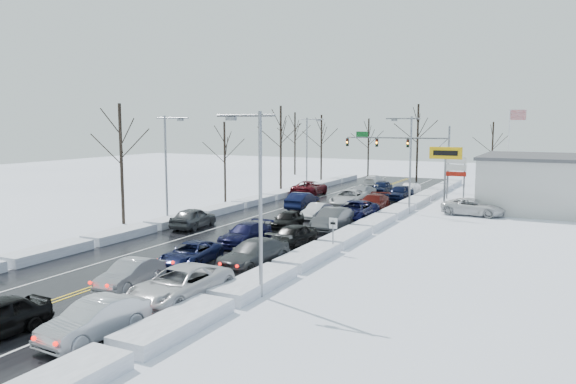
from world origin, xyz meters
The scene contains 45 objects.
ground centered at (0.00, 0.00, 0.00)m, with size 160.00×160.00×0.00m, color white.
road_surface centered at (0.00, 2.00, 0.01)m, with size 14.00×84.00×0.01m, color black.
snow_bank_left centered at (-7.60, 2.00, 0.00)m, with size 1.89×72.00×0.63m, color white.
snow_bank_right centered at (7.60, 2.00, 0.00)m, with size 1.89×72.00×0.63m, color white.
traffic_signal_mast centered at (3.45, 27.99, 5.48)m, with size 13.28×0.39×8.00m.
tires_plus_sign centered at (10.50, 15.99, 4.99)m, with size 3.20×0.34×6.00m.
used_vehicles_sign centered at (10.50, 22.00, 3.32)m, with size 2.20×0.22×4.65m.
speed_limit_sign centered at (8.20, -8.00, 1.63)m, with size 0.55×0.09×2.35m.
flagpole centered at (15.17, 30.00, 5.93)m, with size 1.87×1.20×10.00m.
streetlight_se centered at (8.30, -18.00, 5.31)m, with size 3.20×0.25×9.00m.
streetlight_ne centered at (8.30, 10.00, 5.31)m, with size 3.20×0.25×9.00m.
streetlight_sw centered at (-8.30, -4.00, 5.31)m, with size 3.20×0.25×9.00m.
streetlight_nw centered at (-8.30, 24.00, 5.31)m, with size 3.20×0.25×9.00m.
tree_left_b centered at (-11.50, -6.00, 6.99)m, with size 4.00×4.00×10.00m.
tree_left_c centered at (-10.50, 8.00, 5.94)m, with size 3.40×3.40×8.50m.
tree_left_d centered at (-11.20, 22.00, 7.33)m, with size 4.20×4.20×10.50m.
tree_left_e centered at (-10.80, 34.00, 6.64)m, with size 3.80×3.80×9.50m.
tree_far_a centered at (-18.00, 40.00, 6.99)m, with size 4.00×4.00×10.00m.
tree_far_b centered at (-6.00, 41.00, 6.29)m, with size 3.60×3.60×9.00m.
tree_far_c centered at (2.00, 39.00, 7.68)m, with size 4.40×4.40×11.00m.
tree_far_d centered at (12.00, 40.50, 5.94)m, with size 3.40×3.40×8.50m.
queued_car_1 centered at (1.71, -19.65, 0.00)m, with size 1.50×4.31×1.42m, color #919398.
queued_car_2 centered at (1.71, -14.47, 0.00)m, with size 2.24×4.85×1.35m, color black.
queued_car_3 centered at (1.71, -8.19, 0.00)m, with size 2.06×5.07×1.47m, color black.
queued_car_4 centered at (1.68, -1.74, 0.00)m, with size 1.72×4.28×1.46m, color black.
queued_car_5 centered at (1.90, 3.70, 0.00)m, with size 1.42×4.07×1.34m, color silver.
queued_car_6 centered at (1.93, 11.55, 0.00)m, with size 2.86×6.20×1.72m, color silver.
queued_car_7 centered at (1.58, 16.14, 0.00)m, with size 2.24×5.51×1.60m, color #9B9DA2.
queued_car_8 centered at (1.87, 22.61, 0.00)m, with size 1.87×4.66×1.59m, color black.
queued_car_9 centered at (5.27, -25.56, 0.00)m, with size 1.63×4.67×1.54m, color #AFB3B7.
queued_car_10 centered at (5.38, -20.31, 0.00)m, with size 2.71×5.88×1.64m, color silver.
queued_car_11 centered at (5.31, -13.23, 0.00)m, with size 2.23×5.50×1.59m, color #393B3D.
queued_car_12 centered at (5.10, -7.87, 0.00)m, with size 1.89×4.70×1.60m, color black.
queued_car_13 centered at (5.12, -0.53, 0.00)m, with size 1.81×5.20×1.71m, color #3D4042.
queued_car_14 centered at (5.18, 4.40, 0.00)m, with size 2.79×6.06×1.68m, color black.
queued_car_15 centered at (5.10, 9.72, 0.00)m, with size 2.28×5.61×1.63m, color #490D09.
queued_car_16 centered at (5.23, 18.54, 0.00)m, with size 1.95×4.85×1.65m, color black.
queued_car_17 centered at (5.06, 23.39, 0.00)m, with size 1.43×4.09×1.35m, color white.
oncoming_car_0 centered at (-1.59, 8.09, 0.00)m, with size 1.76×5.04×1.66m, color black.
oncoming_car_1 centered at (-5.28, 17.92, 0.00)m, with size 2.81×6.09×1.69m, color #4D0A11.
oncoming_car_2 centered at (-1.78, 31.24, 0.00)m, with size 1.94×4.76×1.38m, color white.
oncoming_car_3 centered at (-5.23, -4.79, 0.00)m, with size 1.96×4.88×1.66m, color #404346.
parked_car_0 centered at (13.96, 11.71, 0.00)m, with size 2.57×5.58×1.55m, color silver.
parked_car_1 centered at (16.94, 17.49, 0.00)m, with size 2.01×4.95×1.44m, color #3E4043.
parked_car_2 centered at (14.87, 23.41, 0.00)m, with size 1.88×4.68×1.59m, color #ADB0B6.
Camera 1 is at (21.63, -41.12, 8.51)m, focal length 35.00 mm.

